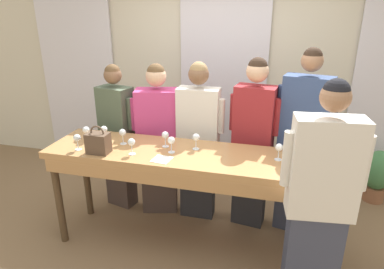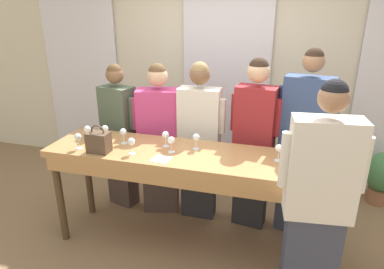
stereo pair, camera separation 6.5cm
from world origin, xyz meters
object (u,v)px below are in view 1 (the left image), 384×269
Objects in this scene: wine_glass_back_left at (86,131)px; guest_pink_top at (158,140)px; guest_olive_jacket at (118,136)px; guest_striped_shirt at (253,143)px; wine_glass_back_right at (104,130)px; wine_glass_front_left at (171,141)px; potted_plant at (378,174)px; wine_glass_center_mid at (165,136)px; handbag at (98,143)px; guest_navy_coat at (302,143)px; wine_glass_center_left at (279,148)px; guest_cream_sweater at (198,141)px; host_pouring at (319,206)px; wine_glass_front_right at (196,138)px; wine_bottle at (303,151)px; tasting_bar at (190,165)px; wine_glass_back_mid at (77,139)px; wine_glass_front_mid at (123,133)px; wine_glass_near_host at (131,143)px; wine_glass_center_right at (344,159)px.

wine_glass_back_left is 0.09× the size of guest_pink_top.
guest_striped_shirt is at bearing 0.00° from guest_olive_jacket.
wine_glass_front_left is at bearing -8.88° from wine_glass_back_right.
wine_glass_center_mid is at bearing -149.81° from potted_plant.
guest_navy_coat is at bearing 22.80° from handbag.
wine_glass_center_left is 0.09× the size of guest_cream_sweater.
wine_glass_front_left is 1.31m from host_pouring.
wine_glass_front_right is 0.29m from wine_glass_center_mid.
wine_bottle is 0.17× the size of guest_navy_coat.
tasting_bar is 0.24m from wine_glass_front_right.
guest_cream_sweater reaches higher than wine_glass_back_right.
guest_striped_shirt is at bearing 25.66° from wine_glass_back_mid.
wine_glass_front_right is 0.08× the size of host_pouring.
potted_plant is (2.09, 1.38, -0.74)m from wine_glass_front_left.
handbag is at bearing -75.39° from guest_olive_jacket.
wine_bottle is 1.55m from guest_pink_top.
wine_glass_front_left is 0.23× the size of potted_plant.
potted_plant is (0.98, 1.34, -0.75)m from wine_bottle.
wine_glass_back_left is 0.57m from guest_olive_jacket.
wine_glass_center_mid is 1.00× the size of wine_glass_back_right.
wine_glass_front_mid is at bearing 178.76° from wine_bottle.
guest_striped_shirt reaches higher than guest_pink_top.
host_pouring is (1.91, -0.60, -0.17)m from wine_glass_back_right.
wine_bottle is 2.21× the size of wine_glass_near_host.
host_pouring is 2.15m from potted_plant.
wine_glass_near_host is at bearing 8.52° from handbag.
handbag is 0.14× the size of guest_navy_coat.
guest_striped_shirt is 1.19m from host_pouring.
wine_glass_back_left is (-0.25, 0.22, 0.01)m from handbag.
wine_bottle is 2.21× the size of wine_glass_center_left.
host_pouring is (1.04, -0.50, 0.05)m from tasting_bar.
guest_striped_shirt is at bearing 40.45° from wine_glass_front_left.
wine_bottle reaches higher than wine_glass_front_left.
wine_bottle reaches higher than wine_glass_center_right.
guest_olive_jacket reaches higher than wine_glass_center_left.
wine_glass_center_left is at bearing -3.87° from wine_glass_front_right.
host_pouring is at bearing -44.00° from guest_cream_sweater.
wine_glass_front_left is 1.00× the size of wine_glass_back_right.
wine_glass_center_left is at bearing 0.07° from wine_glass_front_mid.
wine_glass_near_host is at bearing -154.03° from wine_glass_front_right.
host_pouring reaches higher than wine_glass_back_mid.
wine_glass_front_right is at bearing -154.89° from guest_navy_coat.
guest_navy_coat is (1.75, 0.74, -0.12)m from handbag.
wine_glass_center_right is 0.96m from guest_striped_shirt.
wine_glass_back_right is 0.08× the size of host_pouring.
wine_bottle is 0.57m from host_pouring.
wine_bottle reaches higher than wine_glass_back_left.
host_pouring reaches higher than wine_bottle.
wine_glass_front_right is 1.20m from host_pouring.
tasting_bar is 1.57× the size of guest_pink_top.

